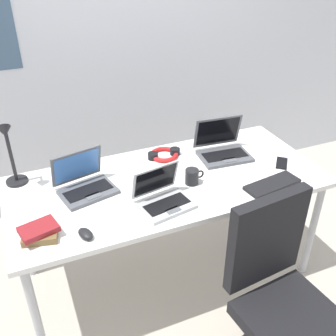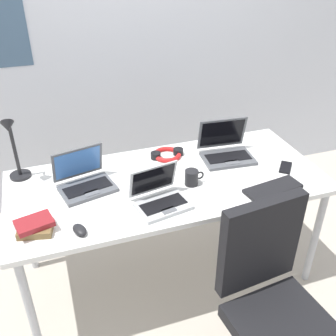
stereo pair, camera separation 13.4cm
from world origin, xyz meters
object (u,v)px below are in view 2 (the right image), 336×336
(desk_lamp, at_px, (14,149))
(coffee_mug, at_px, (192,177))
(laptop_near_lamp, at_px, (226,150))
(external_keyboard, at_px, (273,189))
(cell_phone, at_px, (285,167))
(headphones, at_px, (167,154))
(laptop_by_keyboard, at_px, (160,197))
(laptop_back_left, at_px, (85,181))
(computer_mouse, at_px, (80,230))
(office_chair, at_px, (273,318))
(book_stack, at_px, (35,226))

(desk_lamp, bearing_deg, coffee_mug, -21.49)
(laptop_near_lamp, relative_size, external_keyboard, 1.00)
(cell_phone, distance_m, headphones, 0.73)
(desk_lamp, relative_size, laptop_by_keyboard, 1.31)
(laptop_back_left, bearing_deg, computer_mouse, -102.47)
(laptop_by_keyboard, height_order, headphones, laptop_by_keyboard)
(laptop_back_left, distance_m, external_keyboard, 1.04)
(laptop_back_left, relative_size, cell_phone, 2.47)
(external_keyboard, relative_size, office_chair, 0.34)
(desk_lamp, height_order, book_stack, desk_lamp)
(book_stack, bearing_deg, computer_mouse, -20.69)
(laptop_by_keyboard, xyz_separation_m, cell_phone, (0.82, 0.10, -0.04))
(cell_phone, bearing_deg, laptop_back_left, -149.35)
(cell_phone, relative_size, headphones, 0.64)
(office_chair, bearing_deg, laptop_by_keyboard, 121.64)
(laptop_by_keyboard, relative_size, book_stack, 1.58)
(desk_lamp, relative_size, headphones, 1.87)
(book_stack, height_order, office_chair, office_chair)
(desk_lamp, distance_m, book_stack, 0.53)
(laptop_near_lamp, relative_size, book_stack, 1.71)
(laptop_back_left, height_order, headphones, laptop_back_left)
(cell_phone, xyz_separation_m, book_stack, (-1.45, -0.12, 0.03))
(laptop_by_keyboard, bearing_deg, laptop_back_left, 141.09)
(desk_lamp, relative_size, office_chair, 0.41)
(desk_lamp, relative_size, coffee_mug, 3.54)
(laptop_back_left, relative_size, external_keyboard, 1.02)
(laptop_near_lamp, bearing_deg, book_stack, -163.03)
(external_keyboard, distance_m, computer_mouse, 1.06)
(laptop_back_left, relative_size, book_stack, 1.74)
(desk_lamp, height_order, laptop_back_left, desk_lamp)
(laptop_near_lamp, height_order, laptop_back_left, laptop_near_lamp)
(cell_phone, bearing_deg, headphones, -170.42)
(laptop_near_lamp, distance_m, headphones, 0.37)
(book_stack, xyz_separation_m, coffee_mug, (0.85, 0.14, 0.01))
(headphones, bearing_deg, coffee_mug, -84.75)
(laptop_near_lamp, xyz_separation_m, computer_mouse, (-0.97, -0.43, -0.03))
(headphones, bearing_deg, desk_lamp, 178.83)
(laptop_back_left, distance_m, office_chair, 1.20)
(coffee_mug, bearing_deg, headphones, 95.25)
(cell_phone, bearing_deg, external_keyboard, -98.35)
(laptop_back_left, height_order, coffee_mug, laptop_back_left)
(laptop_by_keyboard, height_order, cell_phone, laptop_by_keyboard)
(laptop_by_keyboard, relative_size, laptop_back_left, 0.91)
(laptop_by_keyboard, bearing_deg, computer_mouse, -167.64)
(computer_mouse, bearing_deg, office_chair, -51.31)
(book_stack, bearing_deg, laptop_near_lamp, 16.97)
(laptop_back_left, xyz_separation_m, cell_phone, (1.17, -0.18, -0.04))
(coffee_mug, bearing_deg, office_chair, -78.71)
(laptop_back_left, relative_size, headphones, 1.57)
(laptop_near_lamp, height_order, coffee_mug, laptop_near_lamp)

